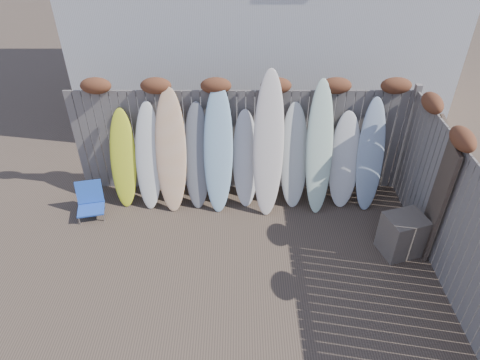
{
  "coord_description": "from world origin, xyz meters",
  "views": [
    {
      "loc": [
        -0.0,
        -4.32,
        4.96
      ],
      "look_at": [
        0.0,
        1.2,
        1.0
      ],
      "focal_mm": 32.0,
      "sensor_mm": 36.0,
      "label": 1
    }
  ],
  "objects_px": {
    "beach_chair": "(90,200)",
    "surfboard_0": "(123,159)",
    "wooden_crate": "(402,235)",
    "lattice_panel": "(433,188)"
  },
  "relations": [
    {
      "from": "beach_chair",
      "to": "surfboard_0",
      "type": "relative_size",
      "value": 0.33
    },
    {
      "from": "wooden_crate",
      "to": "surfboard_0",
      "type": "bearing_deg",
      "value": 163.26
    },
    {
      "from": "beach_chair",
      "to": "surfboard_0",
      "type": "distance_m",
      "value": 0.93
    },
    {
      "from": "lattice_panel",
      "to": "wooden_crate",
      "type": "bearing_deg",
      "value": -129.15
    },
    {
      "from": "wooden_crate",
      "to": "lattice_panel",
      "type": "distance_m",
      "value": 0.87
    },
    {
      "from": "wooden_crate",
      "to": "surfboard_0",
      "type": "distance_m",
      "value": 4.85
    },
    {
      "from": "lattice_panel",
      "to": "surfboard_0",
      "type": "distance_m",
      "value": 5.18
    },
    {
      "from": "surfboard_0",
      "to": "beach_chair",
      "type": "bearing_deg",
      "value": -141.5
    },
    {
      "from": "wooden_crate",
      "to": "lattice_panel",
      "type": "bearing_deg",
      "value": 40.15
    },
    {
      "from": "beach_chair",
      "to": "surfboard_0",
      "type": "xyz_separation_m",
      "value": [
        0.58,
        0.43,
        0.59
      ]
    }
  ]
}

